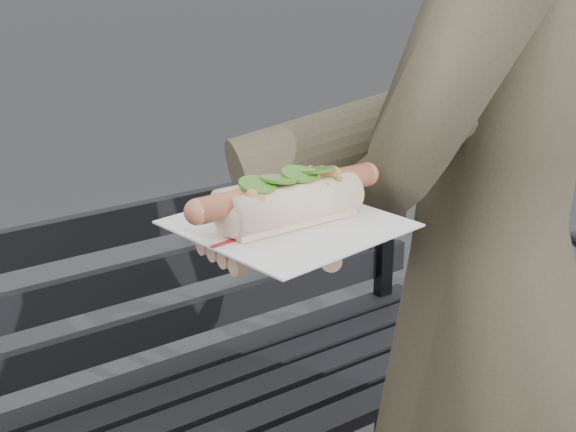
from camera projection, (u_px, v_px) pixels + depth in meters
name	position (u px, v px, depth m)	size (l,w,h in m)	color
park_bench	(177.00, 376.00, 1.69)	(1.50, 0.44, 0.88)	black
person	(487.00, 300.00, 1.18)	(0.66, 0.43, 1.80)	#423A2C
held_hotdog	(398.00, 139.00, 0.93)	(0.64, 0.31, 0.20)	#423A2C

